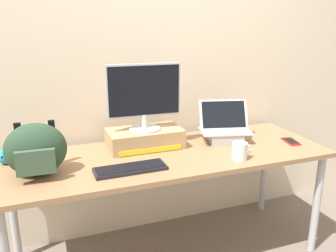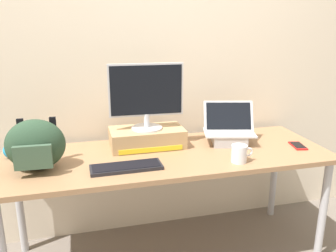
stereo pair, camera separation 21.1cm
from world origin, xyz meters
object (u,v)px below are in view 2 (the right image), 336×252
at_px(toner_box_yellow, 147,138).
at_px(desktop_monitor, 146,96).
at_px(open_laptop, 229,134).
at_px(messenger_backpack, 35,145).
at_px(coffee_mug, 240,154).
at_px(plush_toy, 11,150).
at_px(external_keyboard, 126,167).
at_px(cell_phone, 298,146).

height_order(toner_box_yellow, desktop_monitor, desktop_monitor).
distance_m(open_laptop, messenger_backpack, 1.22).
relative_size(desktop_monitor, coffee_mug, 3.58).
xyz_separation_m(open_laptop, plush_toy, (-1.38, 0.09, -0.02)).
relative_size(toner_box_yellow, plush_toy, 5.26).
xyz_separation_m(external_keyboard, messenger_backpack, (-0.48, 0.12, 0.13)).
height_order(toner_box_yellow, external_keyboard, toner_box_yellow).
height_order(messenger_backpack, plush_toy, messenger_backpack).
bearing_deg(cell_phone, open_laptop, 167.62).
xyz_separation_m(toner_box_yellow, cell_phone, (0.96, -0.25, -0.05)).
relative_size(messenger_backpack, plush_toy, 3.64).
distance_m(desktop_monitor, plush_toy, 0.89).
xyz_separation_m(external_keyboard, coffee_mug, (0.66, -0.07, 0.04)).
distance_m(toner_box_yellow, messenger_backpack, 0.70).
distance_m(desktop_monitor, coffee_mug, 0.68).
xyz_separation_m(external_keyboard, plush_toy, (-0.65, 0.34, 0.03)).
xyz_separation_m(messenger_backpack, coffee_mug, (1.14, -0.19, -0.09)).
bearing_deg(coffee_mug, external_keyboard, 174.32).
bearing_deg(external_keyboard, messenger_backpack, 165.11).
distance_m(coffee_mug, plush_toy, 1.37).
distance_m(toner_box_yellow, cell_phone, 1.00).
distance_m(external_keyboard, messenger_backpack, 0.51).
distance_m(messenger_backpack, cell_phone, 1.63).
bearing_deg(desktop_monitor, external_keyboard, -116.45).
distance_m(open_laptop, external_keyboard, 0.78).
xyz_separation_m(desktop_monitor, open_laptop, (0.55, -0.07, -0.28)).
distance_m(toner_box_yellow, open_laptop, 0.55).
xyz_separation_m(desktop_monitor, messenger_backpack, (-0.67, -0.21, -0.20)).
xyz_separation_m(coffee_mug, plush_toy, (-1.31, 0.41, -0.01)).
bearing_deg(cell_phone, desktop_monitor, 176.05).
relative_size(external_keyboard, cell_phone, 2.51).
xyz_separation_m(toner_box_yellow, open_laptop, (0.55, -0.08, 0.00)).
distance_m(open_laptop, plush_toy, 1.39).
relative_size(desktop_monitor, cell_phone, 2.98).
height_order(toner_box_yellow, open_laptop, open_laptop).
relative_size(open_laptop, cell_phone, 2.34).
relative_size(messenger_backpack, coffee_mug, 2.48).
relative_size(toner_box_yellow, cell_phone, 2.99).
xyz_separation_m(toner_box_yellow, desktop_monitor, (-0.00, -0.00, 0.28)).
height_order(external_keyboard, messenger_backpack, messenger_backpack).
height_order(open_laptop, plush_toy, open_laptop).
bearing_deg(cell_phone, external_keyboard, -165.23).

